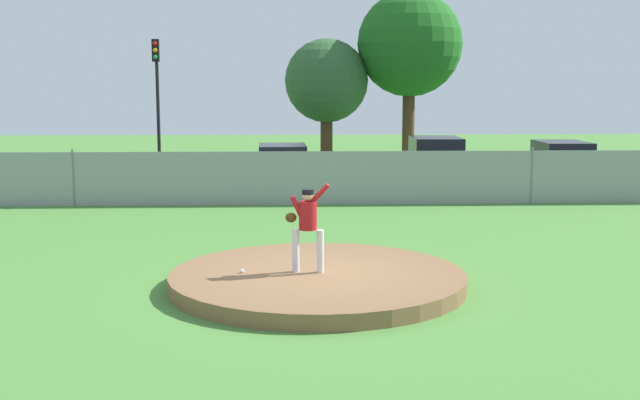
% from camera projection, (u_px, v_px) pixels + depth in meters
% --- Properties ---
extents(ground_plane, '(80.00, 80.00, 0.00)m').
position_uv_depth(ground_plane, '(309.00, 228.00, 19.88)').
color(ground_plane, '#4C8438').
extents(asphalt_strip, '(44.00, 7.00, 0.01)m').
position_uv_depth(asphalt_strip, '(303.00, 186.00, 28.29)').
color(asphalt_strip, '#2B2B2D').
rests_on(asphalt_strip, ground_plane).
extents(pitchers_mound, '(5.31, 5.31, 0.28)m').
position_uv_depth(pitchers_mound, '(318.00, 280.00, 13.93)').
color(pitchers_mound, brown).
rests_on(pitchers_mound, ground_plane).
extents(pitcher_youth, '(0.79, 0.32, 1.61)m').
position_uv_depth(pitcher_youth, '(307.00, 221.00, 13.77)').
color(pitcher_youth, silver).
rests_on(pitcher_youth, pitchers_mound).
extents(baseball, '(0.07, 0.07, 0.07)m').
position_uv_depth(baseball, '(242.00, 271.00, 13.83)').
color(baseball, white).
rests_on(baseball, pitchers_mound).
extents(chainlink_fence, '(35.09, 0.07, 1.74)m').
position_uv_depth(chainlink_fence, '(305.00, 178.00, 23.72)').
color(chainlink_fence, gray).
rests_on(chainlink_fence, ground_plane).
extents(parked_car_navy, '(1.97, 4.31, 1.61)m').
position_uv_depth(parked_car_navy, '(561.00, 164.00, 28.43)').
color(parked_car_navy, '#161E4C').
rests_on(parked_car_navy, ground_plane).
extents(parked_car_charcoal, '(2.07, 4.45, 1.75)m').
position_uv_depth(parked_car_charcoal, '(435.00, 162.00, 28.78)').
color(parked_car_charcoal, '#232328').
rests_on(parked_car_charcoal, ground_plane).
extents(parked_car_slate, '(1.96, 4.15, 1.53)m').
position_uv_depth(parked_car_slate, '(283.00, 167.00, 28.02)').
color(parked_car_slate, slate).
rests_on(parked_car_slate, ground_plane).
extents(traffic_cone_orange, '(0.40, 0.40, 0.55)m').
position_uv_depth(traffic_cone_orange, '(206.00, 179.00, 28.25)').
color(traffic_cone_orange, orange).
rests_on(traffic_cone_orange, asphalt_strip).
extents(traffic_light_near, '(0.28, 0.46, 5.51)m').
position_uv_depth(traffic_light_near, '(157.00, 84.00, 31.77)').
color(traffic_light_near, black).
rests_on(traffic_light_near, ground_plane).
extents(tree_leaning_west, '(3.83, 3.83, 5.80)m').
position_uv_depth(tree_leaning_west, '(327.00, 81.00, 35.59)').
color(tree_leaning_west, '#4C331E').
rests_on(tree_leaning_west, ground_plane).
extents(tree_tall_centre, '(4.81, 4.81, 7.95)m').
position_uv_depth(tree_tall_centre, '(410.00, 45.00, 35.49)').
color(tree_tall_centre, '#4C331E').
rests_on(tree_tall_centre, ground_plane).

